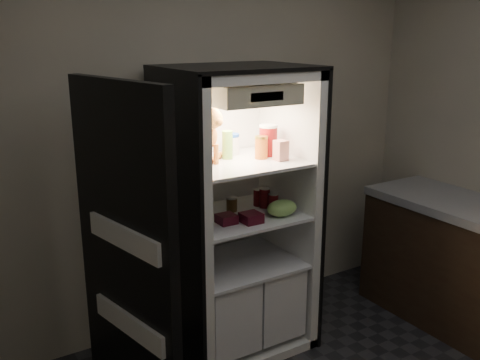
# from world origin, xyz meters

# --- Properties ---
(room_shell) EXTENTS (3.60, 3.60, 3.60)m
(room_shell) POSITION_xyz_m (0.00, 0.00, 1.62)
(room_shell) COLOR white
(room_shell) RESTS_ON floor
(refrigerator) EXTENTS (0.90, 0.72, 1.88)m
(refrigerator) POSITION_xyz_m (0.00, 1.38, 0.79)
(refrigerator) COLOR white
(refrigerator) RESTS_ON floor
(fridge_door) EXTENTS (0.24, 0.86, 1.85)m
(fridge_door) POSITION_xyz_m (-0.84, 1.11, 0.91)
(fridge_door) COLOR black
(fridge_door) RESTS_ON floor
(tabby_cat) EXTENTS (0.34, 0.37, 0.38)m
(tabby_cat) POSITION_xyz_m (-0.22, 1.42, 1.43)
(tabby_cat) COLOR #C75519
(tabby_cat) RESTS_ON refrigerator
(parmesan_shaker) EXTENTS (0.07, 0.07, 0.18)m
(parmesan_shaker) POSITION_xyz_m (-0.03, 1.41, 1.38)
(parmesan_shaker) COLOR green
(parmesan_shaker) RESTS_ON refrigerator
(mayo_tub) EXTENTS (0.10, 0.10, 0.14)m
(mayo_tub) POSITION_xyz_m (0.06, 1.51, 1.36)
(mayo_tub) COLOR white
(mayo_tub) RESTS_ON refrigerator
(salsa_jar) EXTENTS (0.08, 0.08, 0.15)m
(salsa_jar) POSITION_xyz_m (0.15, 1.30, 1.36)
(salsa_jar) COLOR maroon
(salsa_jar) RESTS_ON refrigerator
(pepper_jar) EXTENTS (0.12, 0.12, 0.20)m
(pepper_jar) POSITION_xyz_m (0.24, 1.35, 1.39)
(pepper_jar) COLOR maroon
(pepper_jar) RESTS_ON refrigerator
(cream_carton) EXTENTS (0.07, 0.07, 0.13)m
(cream_carton) POSITION_xyz_m (0.23, 1.20, 1.35)
(cream_carton) COLOR silver
(cream_carton) RESTS_ON refrigerator
(soda_can_a) EXTENTS (0.06, 0.06, 0.12)m
(soda_can_a) POSITION_xyz_m (0.20, 1.40, 1.00)
(soda_can_a) COLOR black
(soda_can_a) RESTS_ON refrigerator
(soda_can_b) EXTENTS (0.07, 0.07, 0.13)m
(soda_can_b) POSITION_xyz_m (0.22, 1.35, 1.01)
(soda_can_b) COLOR black
(soda_can_b) RESTS_ON refrigerator
(soda_can_c) EXTENTS (0.07, 0.07, 0.12)m
(soda_can_c) POSITION_xyz_m (0.21, 1.24, 1.00)
(soda_can_c) COLOR black
(soda_can_c) RESTS_ON refrigerator
(condiment_jar) EXTENTS (0.07, 0.07, 0.10)m
(condiment_jar) POSITION_xyz_m (-0.01, 1.39, 0.99)
(condiment_jar) COLOR #523517
(condiment_jar) RESTS_ON refrigerator
(grape_bag) EXTENTS (0.21, 0.15, 0.10)m
(grape_bag) POSITION_xyz_m (0.21, 1.15, 0.99)
(grape_bag) COLOR #89C15A
(grape_bag) RESTS_ON refrigerator
(berry_box_left) EXTENTS (0.11, 0.11, 0.06)m
(berry_box_left) POSITION_xyz_m (-0.16, 1.22, 0.97)
(berry_box_left) COLOR #4D0C1A
(berry_box_left) RESTS_ON refrigerator
(berry_box_right) EXTENTS (0.12, 0.12, 0.06)m
(berry_box_right) POSITION_xyz_m (-0.02, 1.15, 0.97)
(berry_box_right) COLOR #4D0C1A
(berry_box_right) RESTS_ON refrigerator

